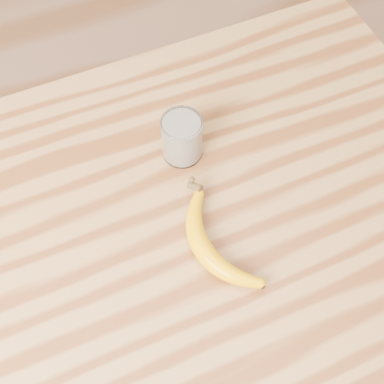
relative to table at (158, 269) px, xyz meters
name	(u,v)px	position (x,y,z in m)	size (l,w,h in m)	color
room	(124,31)	(0.00, 0.00, 0.58)	(4.04, 4.04, 2.70)	#886146
table	(158,269)	(0.00, 0.00, 0.00)	(1.20, 0.80, 0.90)	olive
smoothie_glass	(182,138)	(0.11, 0.14, 0.17)	(0.07, 0.07, 0.09)	white
banana	(203,251)	(0.06, -0.06, 0.15)	(0.10, 0.28, 0.03)	#E9A200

